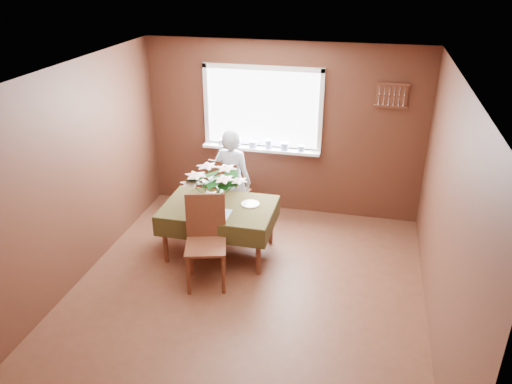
% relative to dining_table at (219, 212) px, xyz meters
% --- Properties ---
extents(floor, '(4.50, 4.50, 0.00)m').
position_rel_dining_table_xyz_m(floor, '(0.54, -0.82, -0.60)').
color(floor, '#50291B').
rests_on(floor, ground).
extents(ceiling, '(4.50, 4.50, 0.00)m').
position_rel_dining_table_xyz_m(ceiling, '(0.54, -0.82, 1.90)').
color(ceiling, white).
rests_on(ceiling, wall_back).
extents(wall_back, '(4.00, 0.00, 4.00)m').
position_rel_dining_table_xyz_m(wall_back, '(0.54, 1.43, 0.65)').
color(wall_back, brown).
rests_on(wall_back, floor).
extents(wall_front, '(4.00, 0.00, 4.00)m').
position_rel_dining_table_xyz_m(wall_front, '(0.54, -3.07, 0.65)').
color(wall_front, brown).
rests_on(wall_front, floor).
extents(wall_left, '(0.00, 4.50, 4.50)m').
position_rel_dining_table_xyz_m(wall_left, '(-1.46, -0.82, 0.65)').
color(wall_left, brown).
rests_on(wall_left, floor).
extents(wall_right, '(0.00, 4.50, 4.50)m').
position_rel_dining_table_xyz_m(wall_right, '(2.54, -0.82, 0.65)').
color(wall_right, brown).
rests_on(wall_right, floor).
extents(window_assembly, '(1.72, 0.20, 1.22)m').
position_rel_dining_table_xyz_m(window_assembly, '(0.24, 1.38, 0.75)').
color(window_assembly, white).
rests_on(window_assembly, wall_back).
extents(spoon_rack, '(0.44, 0.05, 0.33)m').
position_rel_dining_table_xyz_m(spoon_rack, '(1.99, 1.40, 1.25)').
color(spoon_rack, brown).
rests_on(spoon_rack, wall_back).
extents(dining_table, '(1.40, 0.95, 0.68)m').
position_rel_dining_table_xyz_m(dining_table, '(0.00, 0.00, 0.00)').
color(dining_table, brown).
rests_on(dining_table, floor).
extents(chair_far, '(0.53, 0.53, 1.02)m').
position_rel_dining_table_xyz_m(chair_far, '(-0.09, 0.71, -0.05)').
color(chair_far, brown).
rests_on(chair_far, floor).
extents(chair_near, '(0.57, 0.57, 1.07)m').
position_rel_dining_table_xyz_m(chair_near, '(0.03, -0.61, -0.02)').
color(chair_near, brown).
rests_on(chair_near, floor).
extents(seated_woman, '(0.59, 0.44, 1.48)m').
position_rel_dining_table_xyz_m(seated_woman, '(-0.00, 0.64, 0.14)').
color(seated_woman, white).
rests_on(seated_woman, floor).
extents(flower_bouquet, '(0.64, 0.64, 0.55)m').
position_rel_dining_table_xyz_m(flower_bouquet, '(-0.01, -0.16, 0.44)').
color(flower_bouquet, white).
rests_on(flower_bouquet, dining_table).
extents(side_plate, '(0.28, 0.28, 0.01)m').
position_rel_dining_table_xyz_m(side_plate, '(0.38, 0.13, 0.09)').
color(side_plate, white).
rests_on(side_plate, dining_table).
extents(table_knife, '(0.10, 0.22, 0.00)m').
position_rel_dining_table_xyz_m(table_knife, '(0.11, -0.22, 0.09)').
color(table_knife, silver).
rests_on(table_knife, dining_table).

